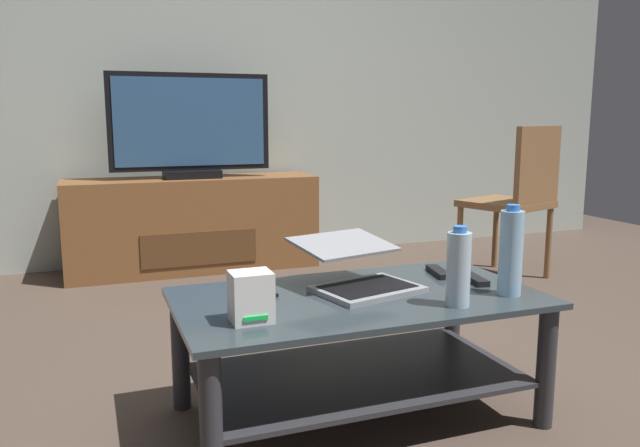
% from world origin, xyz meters
% --- Properties ---
extents(ground_plane, '(7.68, 7.68, 0.00)m').
position_xyz_m(ground_plane, '(0.00, 0.00, 0.00)').
color(ground_plane, '#4C3D33').
extents(back_wall, '(6.40, 0.12, 2.80)m').
position_xyz_m(back_wall, '(0.00, 2.45, 1.40)').
color(back_wall, '#A8B2A8').
rests_on(back_wall, ground).
extents(coffee_table, '(1.16, 0.64, 0.42)m').
position_xyz_m(coffee_table, '(-0.10, -0.11, 0.29)').
color(coffee_table, '#2D383D').
rests_on(coffee_table, ground).
extents(media_cabinet, '(1.58, 0.44, 0.60)m').
position_xyz_m(media_cabinet, '(-0.26, 2.13, 0.30)').
color(media_cabinet, brown).
rests_on(media_cabinet, ground).
extents(television, '(1.00, 0.20, 0.65)m').
position_xyz_m(television, '(-0.26, 2.11, 0.91)').
color(television, black).
rests_on(television, media_cabinet).
extents(dining_chair, '(0.56, 0.56, 0.93)m').
position_xyz_m(dining_chair, '(1.52, 1.17, 0.52)').
color(dining_chair, brown).
rests_on(dining_chair, ground).
extents(laptop, '(0.40, 0.44, 0.16)m').
position_xyz_m(laptop, '(-0.07, -0.03, 0.48)').
color(laptop, gray).
rests_on(laptop, coffee_table).
extents(router_box, '(0.11, 0.10, 0.14)m').
position_xyz_m(router_box, '(-0.48, -0.24, 0.49)').
color(router_box, white).
rests_on(router_box, coffee_table).
extents(water_bottle_near, '(0.07, 0.07, 0.29)m').
position_xyz_m(water_bottle_near, '(0.36, -0.27, 0.56)').
color(water_bottle_near, '#99C6E5').
rests_on(water_bottle_near, coffee_table).
extents(water_bottle_far, '(0.07, 0.07, 0.24)m').
position_xyz_m(water_bottle_far, '(0.14, -0.32, 0.53)').
color(water_bottle_far, silver).
rests_on(water_bottle_far, coffee_table).
extents(cell_phone, '(0.10, 0.15, 0.01)m').
position_xyz_m(cell_phone, '(-0.39, 0.02, 0.42)').
color(cell_phone, black).
rests_on(cell_phone, coffee_table).
extents(tv_remote, '(0.07, 0.17, 0.02)m').
position_xyz_m(tv_remote, '(0.28, 0.03, 0.43)').
color(tv_remote, black).
rests_on(tv_remote, coffee_table).
extents(soundbar_remote, '(0.07, 0.16, 0.02)m').
position_xyz_m(soundbar_remote, '(0.35, -0.10, 0.43)').
color(soundbar_remote, black).
rests_on(soundbar_remote, coffee_table).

